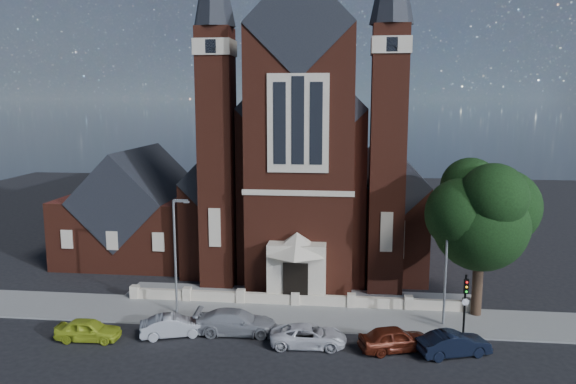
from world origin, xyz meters
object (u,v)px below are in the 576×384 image
street_lamp_right (448,258)px  car_dark_red (395,339)px  car_silver_b (237,322)px  car_navy (454,344)px  car_white_suv (308,336)px  parish_hall (139,214)px  car_lime_van (88,330)px  street_lamp_left (176,250)px  street_tree (484,218)px  car_silver_a (173,326)px  church (312,166)px  traffic_signal (465,297)px

street_lamp_right → car_dark_red: size_ratio=1.87×
car_silver_b → car_navy: (13.14, -1.61, -0.06)m
car_dark_red → car_white_suv: bearing=70.9°
parish_hall → car_navy: parish_hall is taller
car_silver_b → car_dark_red: (9.80, -1.37, -0.02)m
street_lamp_right → car_lime_van: size_ratio=2.04×
street_lamp_right → car_navy: street_lamp_right is taller
street_lamp_left → car_white_suv: (9.34, -4.04, -3.96)m
parish_hall → car_dark_red: bearing=-38.7°
car_dark_red → car_lime_van: bearing=73.5°
parish_hall → car_dark_red: parish_hall is taller
car_silver_b → street_tree: bearing=-77.0°
street_lamp_left → street_lamp_right: same height
street_tree → street_lamp_right: street_tree is taller
car_lime_van → car_silver_a: (5.01, 1.16, -0.01)m
car_silver_a → car_dark_red: 13.68m
car_white_suv → car_silver_a: bearing=83.6°
church → car_silver_a: (-7.11, -22.52, -7.52)m
street_tree → car_lime_van: 26.31m
church → street_lamp_left: size_ratio=4.31×
church → car_white_suv: bearing=-86.4°
parish_hall → car_silver_b: (12.76, -16.73, -3.25)m
church → car_silver_a: bearing=-107.5°
street_lamp_right → car_silver_a: street_lamp_right is taller
car_silver_b → car_navy: 13.24m
parish_hall → car_white_suv: 25.31m
street_lamp_right → car_silver_a: bearing=-168.3°
street_tree → car_silver_a: 21.35m
street_lamp_right → car_silver_a: (-17.20, -3.58, -3.93)m
traffic_signal → car_dark_red: traffic_signal is taller
parish_hall → traffic_signal: 31.20m
street_tree → car_silver_a: (-19.71, -5.28, -6.29)m
car_lime_van → car_navy: size_ratio=0.93×
street_lamp_right → car_silver_b: (-13.33, -2.73, -3.84)m
car_silver_b → car_dark_red: car_silver_b is taller
street_tree → traffic_signal: (-1.60, -3.28, -4.38)m
church → car_lime_van: 27.64m
traffic_signal → car_silver_a: 18.32m
traffic_signal → street_lamp_left: bearing=175.2°
street_lamp_left → car_navy: (17.81, -4.34, -3.90)m
street_lamp_right → car_white_suv: size_ratio=1.75×
street_lamp_right → car_silver_b: street_lamp_right is taller
church → street_tree: 21.38m
church → street_tree: size_ratio=3.26×
street_lamp_right → car_navy: size_ratio=1.90×
street_lamp_right → traffic_signal: (0.91, -1.57, -2.02)m
street_tree → car_white_suv: (-11.17, -5.75, -6.32)m
parish_hall → car_dark_red: 29.11m
street_lamp_left → car_silver_b: 6.63m
car_white_suv → car_lime_van: bearing=89.6°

